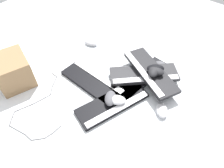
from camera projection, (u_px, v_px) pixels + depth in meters
name	position (u px, v px, depth m)	size (l,w,h in m)	color
ground_plane	(109.00, 96.00, 1.24)	(3.20, 3.20, 0.00)	silver
keyboard_0	(92.00, 82.00, 1.30)	(0.44, 0.16, 0.03)	black
keyboard_1	(113.00, 104.00, 1.19)	(0.27, 0.46, 0.03)	black
keyboard_2	(140.00, 76.00, 1.33)	(0.18, 0.45, 0.03)	black
keyboard_3	(144.00, 74.00, 1.30)	(0.41, 0.42, 0.03)	#232326
keyboard_4	(150.00, 72.00, 1.28)	(0.46, 0.32, 0.03)	black
mouse_0	(110.00, 98.00, 1.17)	(0.11, 0.07, 0.04)	#4C4C51
mouse_1	(156.00, 70.00, 1.23)	(0.11, 0.07, 0.04)	black
mouse_2	(162.00, 66.00, 1.39)	(0.11, 0.07, 0.04)	#4C4C51
mouse_3	(116.00, 100.00, 1.16)	(0.11, 0.07, 0.04)	silver
mouse_4	(154.00, 71.00, 1.23)	(0.11, 0.07, 0.04)	black
mouse_5	(155.00, 69.00, 1.24)	(0.11, 0.07, 0.04)	black
mouse_6	(91.00, 42.00, 1.56)	(0.11, 0.07, 0.04)	#B7B7BC
mouse_7	(162.00, 110.00, 1.15)	(0.11, 0.07, 0.04)	#B7B7BC
cable_0	(37.00, 110.00, 1.17)	(0.37, 0.42, 0.01)	#59595B
cardboard_box	(13.00, 71.00, 1.25)	(0.20, 0.23, 0.19)	olive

